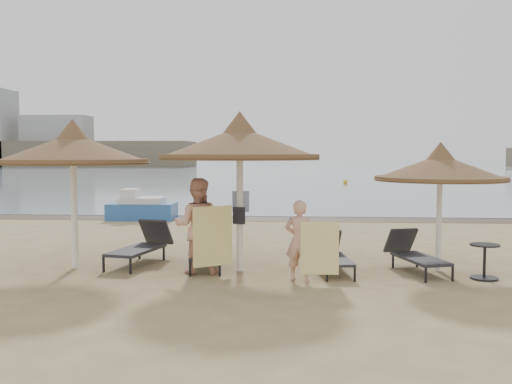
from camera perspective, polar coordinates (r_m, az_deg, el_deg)
ground at (r=10.55m, az=-3.18°, el=-8.65°), size 160.00×160.00×0.00m
sea at (r=90.25m, az=3.16°, el=2.54°), size 200.00×140.00×0.03m
wet_sand_strip at (r=19.79m, az=0.21°, el=-2.69°), size 200.00×1.60×0.01m
far_shore at (r=91.91m, az=-12.75°, el=4.28°), size 150.00×54.80×12.00m
palapa_left at (r=11.79m, az=-17.83°, el=4.06°), size 2.99×2.99×2.97m
palapa_center at (r=10.99m, az=-1.64°, el=4.81°), size 3.12×3.12×3.10m
palapa_right at (r=11.54m, az=17.94°, el=2.28°), size 2.53×2.53×2.51m
lounger_far_left at (r=12.14m, az=-11.29°, el=-5.19°), size 1.03×2.01×0.86m
lounger_near_left at (r=11.66m, az=-4.97°, el=-5.60°), size 0.83×1.89×0.82m
lounger_near_right at (r=11.21m, az=7.55°, el=-6.18°), size 0.76×1.73×0.75m
lounger_far_right at (r=11.52m, az=15.53°, el=-5.93°), size 1.03×1.83×0.78m
side_table at (r=11.24m, az=21.88°, el=-6.58°), size 0.53×0.53×0.64m
person_left at (r=10.88m, az=-5.92°, el=-2.63°), size 1.01×0.69×2.11m
person_right at (r=10.22m, az=4.37°, el=-4.22°), size 0.89×0.70×1.70m
towel_left at (r=10.52m, az=-4.35°, el=-4.43°), size 0.67×0.45×1.11m
towel_right at (r=10.01m, az=6.39°, el=-5.60°), size 0.66×0.02×0.93m
bag_patterned at (r=11.21m, az=-1.54°, el=-0.96°), size 0.34×0.19×0.41m
bag_dark at (r=10.90m, az=-1.71°, el=-2.37°), size 0.24×0.14×0.32m
pedal_boat at (r=20.05m, az=-11.38°, el=-1.57°), size 2.28×1.38×1.05m
buoy_left at (r=33.39m, az=-6.10°, el=0.37°), size 0.41×0.41×0.41m
buoy_mid at (r=41.54m, az=8.93°, el=1.00°), size 0.34×0.34×0.34m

